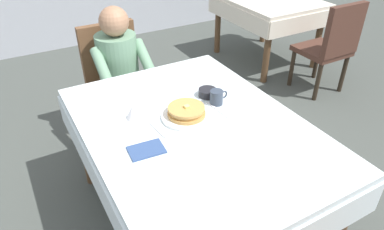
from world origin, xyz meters
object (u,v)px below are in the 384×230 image
object	(u,v)px
spoon_near_edge	(223,143)
background_chair_empty	(332,44)
diner_person	(120,68)
dining_table_main	(194,138)
syrup_pitcher	(133,112)
chair_diner	(115,76)
bowl_butter	(208,93)
plate_breakfast	(187,116)
cup_coffee	(217,97)
background_table_far	(268,9)
breakfast_stack	(186,111)
knife_right_of_plate	(218,110)
fork_left_of_plate	(157,129)

from	to	relation	value
spoon_near_edge	background_chair_empty	xyz separation A→B (m)	(1.94, 1.01, -0.21)
diner_person	dining_table_main	bearing A→B (deg)	93.11
syrup_pitcher	background_chair_empty	xyz separation A→B (m)	(2.24, 0.57, -0.25)
chair_diner	diner_person	world-z (taller)	diner_person
syrup_pitcher	bowl_butter	bearing A→B (deg)	0.65
chair_diner	syrup_pitcher	size ratio (longest dim) A/B	11.63
bowl_butter	spoon_near_edge	size ratio (longest dim) A/B	0.73
chair_diner	plate_breakfast	bearing A→B (deg)	92.85
cup_coffee	background_chair_empty	size ratio (longest dim) A/B	0.12
plate_breakfast	spoon_near_edge	size ratio (longest dim) A/B	1.87
background_table_far	chair_diner	bearing A→B (deg)	-164.13
breakfast_stack	bowl_butter	world-z (taller)	breakfast_stack
dining_table_main	background_chair_empty	distance (m)	2.14
cup_coffee	background_table_far	xyz separation A→B (m)	(1.76, 1.62, -0.16)
knife_right_of_plate	background_table_far	world-z (taller)	knife_right_of_plate
diner_person	background_table_far	distance (m)	2.17
bowl_butter	spoon_near_edge	world-z (taller)	bowl_butter
breakfast_stack	cup_coffee	bearing A→B (deg)	9.88
plate_breakfast	breakfast_stack	size ratio (longest dim) A/B	1.35
spoon_near_edge	cup_coffee	bearing A→B (deg)	59.96
chair_diner	dining_table_main	bearing A→B (deg)	92.69
background_chair_empty	plate_breakfast	bearing A→B (deg)	-160.12
chair_diner	spoon_near_edge	world-z (taller)	chair_diner
dining_table_main	chair_diner	distance (m)	1.18
dining_table_main	chair_diner	xyz separation A→B (m)	(-0.06, 1.17, -0.12)
breakfast_stack	background_table_far	distance (m)	2.59
knife_right_of_plate	spoon_near_edge	bearing A→B (deg)	147.39
breakfast_stack	fork_left_of_plate	xyz separation A→B (m)	(-0.19, -0.03, -0.04)
background_table_far	bowl_butter	bearing A→B (deg)	-139.19
dining_table_main	breakfast_stack	xyz separation A→B (m)	(-0.00, 0.09, 0.13)
chair_diner	breakfast_stack	world-z (taller)	chair_diner
fork_left_of_plate	spoon_near_edge	size ratio (longest dim) A/B	1.20
dining_table_main	bowl_butter	bearing A→B (deg)	45.84
plate_breakfast	knife_right_of_plate	bearing A→B (deg)	-6.01
dining_table_main	knife_right_of_plate	bearing A→B (deg)	18.22
spoon_near_edge	plate_breakfast	bearing A→B (deg)	97.07
background_chair_empty	chair_diner	bearing A→B (deg)	169.70
background_table_far	plate_breakfast	bearing A→B (deg)	-139.96
chair_diner	plate_breakfast	xyz separation A→B (m)	(0.05, -1.09, 0.22)
diner_person	syrup_pitcher	distance (m)	0.82
diner_person	background_table_far	xyz separation A→B (m)	(2.04, 0.74, -0.05)
chair_diner	syrup_pitcher	distance (m)	1.00
dining_table_main	background_table_far	bearing A→B (deg)	41.42
fork_left_of_plate	background_table_far	world-z (taller)	fork_left_of_plate
background_table_far	cup_coffee	bearing A→B (deg)	-137.34
background_table_far	background_chair_empty	size ratio (longest dim) A/B	1.21
plate_breakfast	cup_coffee	bearing A→B (deg)	11.35
diner_person	knife_right_of_plate	xyz separation A→B (m)	(0.24, -0.95, 0.07)
dining_table_main	knife_right_of_plate	size ratio (longest dim) A/B	7.62
breakfast_stack	fork_left_of_plate	bearing A→B (deg)	-172.25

